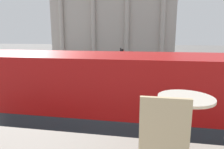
{
  "coord_description": "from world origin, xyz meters",
  "views": [
    {
      "loc": [
        0.84,
        -2.53,
        4.88
      ],
      "look_at": [
        -2.3,
        15.19,
        1.31
      ],
      "focal_mm": 32.0,
      "sensor_mm": 36.0,
      "label": 1
    }
  ],
  "objects": [
    {
      "name": "plaza_building_left",
      "position": [
        -6.7,
        44.76,
        11.85
      ],
      "size": [
        26.14,
        14.95,
        23.7
      ],
      "color": "#BCB2A8",
      "rests_on": "ground_plane"
    },
    {
      "name": "pedestrian_grey",
      "position": [
        -8.78,
        15.94,
        1.05
      ],
      "size": [
        0.32,
        0.32,
        1.81
      ],
      "rotation": [
        0.0,
        0.0,
        0.29
      ],
      "color": "#282B33",
      "rests_on": "ground_plane"
    },
    {
      "name": "traffic_light_mid",
      "position": [
        -1.64,
        16.66,
        2.39
      ],
      "size": [
        0.42,
        0.24,
        3.65
      ],
      "color": "black",
      "rests_on": "ground_plane"
    },
    {
      "name": "pedestrian_olive",
      "position": [
        2.12,
        18.17,
        0.99
      ],
      "size": [
        0.32,
        0.32,
        1.71
      ],
      "rotation": [
        0.0,
        0.0,
        2.6
      ],
      "color": "#282B33",
      "rests_on": "ground_plane"
    },
    {
      "name": "traffic_light_near",
      "position": [
        0.01,
        9.66,
        2.54
      ],
      "size": [
        0.42,
        0.24,
        3.9
      ],
      "color": "black",
      "rests_on": "ground_plane"
    },
    {
      "name": "double_decker_bus",
      "position": [
        -0.62,
        3.23,
        2.4
      ],
      "size": [
        10.97,
        2.63,
        4.31
      ],
      "rotation": [
        0.0,
        0.0,
        -0.02
      ],
      "color": "black",
      "rests_on": "ground_plane"
    },
    {
      "name": "cafe_chair_0",
      "position": [
        0.99,
        -0.88,
        4.0
      ],
      "size": [
        0.4,
        0.4,
        0.91
      ],
      "rotation": [
        0.0,
        0.0,
        0.05
      ],
      "color": "#D1B789",
      "rests_on": "cafe_floor_slab"
    },
    {
      "name": "cafe_dining_table",
      "position": [
        1.27,
        -0.35,
        4.02
      ],
      "size": [
        0.6,
        0.6,
        0.73
      ],
      "color": "#2D2D30",
      "rests_on": "cafe_floor_slab"
    }
  ]
}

